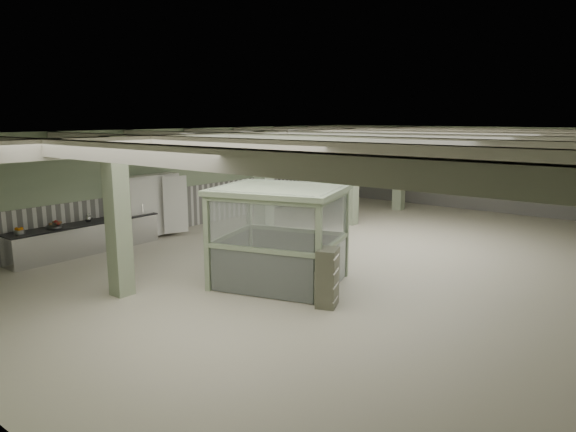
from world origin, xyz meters
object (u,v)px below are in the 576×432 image
Objects in this scene: prep_counter at (87,238)px; guard_booth at (280,218)px; filing_cabinet at (327,278)px; walkin_cooler at (150,208)px.

guard_booth is at bearing 11.79° from prep_counter.
filing_cabinet is at bearing -34.53° from guard_booth.
prep_counter is 8.17m from filing_cabinet.
guard_booth reaches higher than walkin_cooler.
prep_counter is 2.44m from walkin_cooler.
filing_cabinet is (1.77, -0.56, -1.00)m from guard_booth.
filing_cabinet is (8.13, 0.76, 0.17)m from prep_counter.
prep_counter is at bearing -87.99° from walkin_cooler.
walkin_cooler is at bearing 147.52° from filing_cabinet.
walkin_cooler is 1.76× the size of filing_cabinet.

